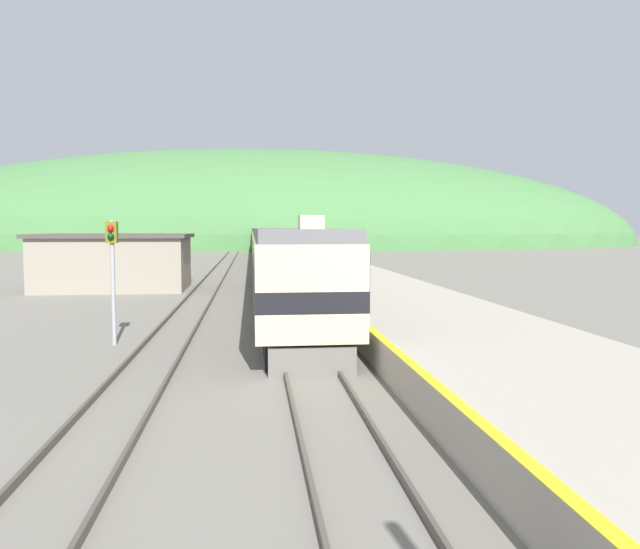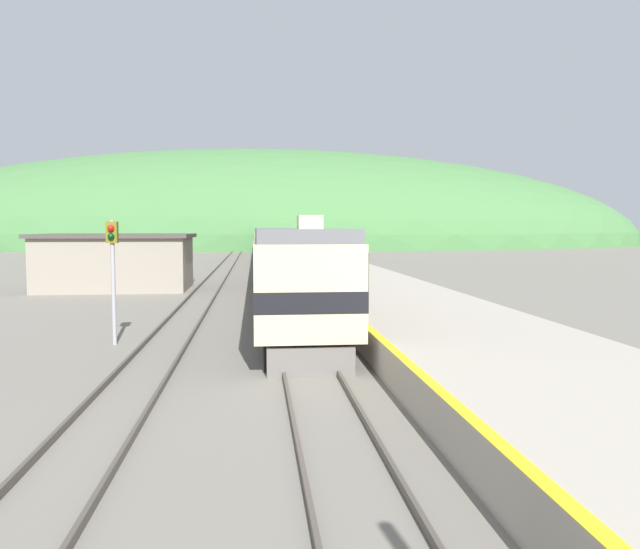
% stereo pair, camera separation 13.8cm
% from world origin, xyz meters
% --- Properties ---
extents(track_main, '(1.52, 180.00, 0.16)m').
position_xyz_m(track_main, '(0.00, 70.00, 0.08)').
color(track_main, '#4C443D').
rests_on(track_main, ground).
extents(track_siding, '(1.52, 180.00, 0.16)m').
position_xyz_m(track_siding, '(-4.44, 70.00, 0.08)').
color(track_siding, '#4C443D').
rests_on(track_siding, ground).
extents(platform, '(6.14, 140.00, 0.97)m').
position_xyz_m(platform, '(4.84, 50.00, 0.48)').
color(platform, '#ADA393').
rests_on(platform, ground).
extents(distant_hills, '(174.78, 78.65, 41.84)m').
position_xyz_m(distant_hills, '(0.00, 142.82, 0.00)').
color(distant_hills, '#477A42').
rests_on(distant_hills, ground).
extents(station_shed, '(9.44, 6.45, 3.54)m').
position_xyz_m(station_shed, '(-10.21, 42.75, 1.79)').
color(station_shed, gray).
rests_on(station_shed, ground).
extents(express_train_lead_car, '(3.04, 21.70, 4.25)m').
position_xyz_m(express_train_lead_car, '(0.00, 28.86, 2.13)').
color(express_train_lead_car, black).
rests_on(express_train_lead_car, ground).
extents(carriage_second, '(3.03, 19.37, 3.89)m').
position_xyz_m(carriage_second, '(0.00, 50.51, 2.12)').
color(carriage_second, black).
rests_on(carriage_second, ground).
extents(carriage_third, '(3.03, 19.37, 3.89)m').
position_xyz_m(carriage_third, '(0.00, 70.77, 2.12)').
color(carriage_third, black).
rests_on(carriage_third, ground).
extents(carriage_fourth, '(3.03, 19.37, 3.89)m').
position_xyz_m(carriage_fourth, '(0.00, 91.02, 2.12)').
color(carriage_fourth, black).
rests_on(carriage_fourth, ground).
extents(carriage_fifth, '(3.03, 19.37, 3.89)m').
position_xyz_m(carriage_fifth, '(0.00, 111.28, 2.12)').
color(carriage_fifth, black).
rests_on(carriage_fifth, ground).
extents(signal_post_siding, '(0.36, 0.42, 4.18)m').
position_xyz_m(signal_post_siding, '(-6.17, 23.49, 2.98)').
color(signal_post_siding, '#9E9EA3').
rests_on(signal_post_siding, ground).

